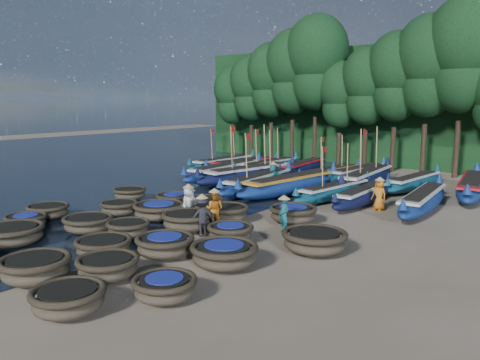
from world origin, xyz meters
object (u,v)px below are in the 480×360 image
Objects in this scene: coracle_4 at (68,299)px; coracle_23 at (226,213)px; long_boat_7 at (364,195)px; long_boat_17 at (472,186)px; coracle_8 at (108,267)px; coracle_24 at (293,213)px; long_boat_11 at (267,166)px; long_boat_9 at (223,163)px; long_boat_4 at (258,182)px; fisherman_6 at (379,193)px; coracle_9 at (165,287)px; fisherman_2 at (215,208)px; long_boat_6 at (335,191)px; coracle_11 at (88,223)px; fisherman_5 at (273,176)px; coracle_20 at (130,193)px; fisherman_1 at (284,212)px; coracle_7 at (104,246)px; coracle_22 at (203,204)px; fisherman_4 at (190,203)px; long_boat_14 at (358,173)px; coracle_10 at (48,211)px; coracle_14 at (224,254)px; fisherman_0 at (189,203)px; coracle_3 at (35,268)px; long_boat_8 at (423,200)px; long_boat_13 at (331,173)px; coracle_17 at (187,220)px; long_boat_5 at (291,184)px; long_boat_2 at (225,171)px; coracle_19 at (314,241)px; coracle_21 at (175,199)px; long_boat_12 at (303,167)px; coracle_5 at (26,221)px; long_boat_10 at (244,165)px; coracle_16 at (159,210)px; coracle_15 at (119,208)px; long_boat_15 at (367,178)px; coracle_12 at (128,228)px.

coracle_23 is (-2.81, 9.65, 0.03)m from coracle_4.
long_boat_17 reaches higher than long_boat_7.
coracle_8 is 9.34m from coracle_24.
long_boat_9 is at bearing -167.42° from long_boat_11.
long_boat_4 is 4.71× the size of fisherman_6.
coracle_9 is 1.19× the size of fisherman_2.
coracle_24 is 0.36× the size of long_boat_6.
coracle_11 is 12.79m from fisherman_5.
fisherman_1 is at bearing 0.33° from coracle_20.
coracle_22 is (-1.80, 7.05, 0.04)m from coracle_7.
coracle_7 is 1.21× the size of fisherman_4.
fisherman_1 is at bearing -72.88° from long_boat_14.
long_boat_14 is at bearing 12.35° from long_boat_11.
fisherman_4 is (5.51, 3.90, 0.44)m from coracle_10.
coracle_11 is 0.91× the size of coracle_14.
coracle_23 reaches higher than coracle_9.
fisherman_0 is (1.92, -7.89, 0.33)m from long_boat_4.
coracle_8 is 1.35× the size of fisherman_4.
coracle_3 reaches higher than coracle_4.
coracle_9 is at bearing 99.17° from fisherman_2.
coracle_20 is 15.54m from long_boat_8.
coracle_17 is at bearing -77.46° from long_boat_13.
coracle_8 is at bearing 120.15° from coracle_4.
coracle_4 is at bearing -69.96° from long_boat_5.
long_boat_6 is 4.00× the size of fisherman_6.
long_boat_7 is (10.85, -1.25, -0.10)m from long_boat_2.
coracle_19 is 5.20m from fisherman_2.
coracle_19 is at bearing -14.77° from coracle_22.
coracle_21 is 0.27× the size of long_boat_8.
coracle_7 is 2.18m from coracle_8.
long_boat_12 is 4.27× the size of fisherman_2.
coracle_19 is at bearing -13.84° from coracle_23.
coracle_17 is at bearing -126.09° from long_boat_17.
coracle_5 is 0.20× the size of long_boat_5.
long_boat_2 reaches higher than coracle_24.
long_boat_10 is at bearing -167.45° from long_boat_11.
coracle_9 is 1.19× the size of fisherman_5.
coracle_9 is at bearing -66.55° from long_boat_13.
coracle_3 is at bearing -69.51° from coracle_16.
long_boat_8 is (13.80, -0.85, -0.05)m from long_boat_2.
long_boat_6 is (1.91, 9.67, 0.02)m from coracle_17.
long_boat_4 is 7.50m from long_boat_12.
long_boat_14 is (5.77, 20.43, 0.14)m from coracle_5.
coracle_7 is 20.98m from long_boat_12.
coracle_15 is at bearing 165.73° from coracle_14.
long_boat_15 is (3.44, 11.56, 0.16)m from coracle_22.
coracle_4 is at bearing -110.72° from long_boat_17.
long_boat_5 reaches higher than coracle_12.
coracle_11 is (3.51, -0.16, 0.02)m from coracle_10.
fisherman_2 is (-1.22, -13.17, 0.27)m from long_boat_15.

